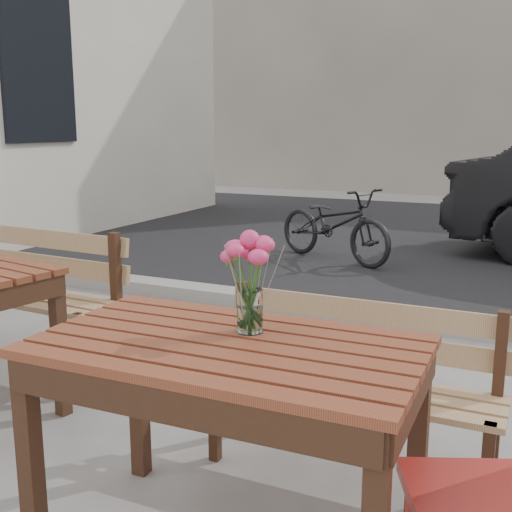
{
  "coord_description": "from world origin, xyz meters",
  "views": [
    {
      "loc": [
        0.93,
        -1.76,
        1.53
      ],
      "look_at": [
        -0.02,
        0.25,
        1.07
      ],
      "focal_mm": 45.0,
      "sensor_mm": 36.0,
      "label": 1
    }
  ],
  "objects": [
    {
      "name": "second_bench",
      "position": [
        -2.12,
        1.23,
        0.56
      ],
      "size": [
        1.5,
        0.51,
        0.92
      ],
      "rotation": [
        0.0,
        0.0,
        -0.05
      ],
      "color": "#A37F54",
      "rests_on": "ground"
    },
    {
      "name": "bicycle",
      "position": [
        -1.32,
        5.09,
        0.42
      ],
      "size": [
        1.7,
        1.16,
        0.84
      ],
      "primitive_type": "imported",
      "rotation": [
        0.0,
        0.0,
        1.15
      ],
      "color": "black",
      "rests_on": "ground"
    },
    {
      "name": "main_bench",
      "position": [
        0.18,
        0.86,
        0.49
      ],
      "size": [
        1.29,
        0.39,
        0.8
      ],
      "rotation": [
        0.0,
        0.0,
        0.0
      ],
      "color": "#A37F54",
      "rests_on": "ground"
    },
    {
      "name": "street",
      "position": [
        0.0,
        5.06,
        0.03
      ],
      "size": [
        30.0,
        8.12,
        0.12
      ],
      "color": "black",
      "rests_on": "ground"
    },
    {
      "name": "main_vase",
      "position": [
        -0.02,
        0.2,
        1.03
      ],
      "size": [
        0.2,
        0.2,
        0.36
      ],
      "color": "white",
      "rests_on": "main_table"
    },
    {
      "name": "main_table",
      "position": [
        -0.04,
        0.07,
        0.67
      ],
      "size": [
        1.32,
        0.79,
        0.81
      ],
      "rotation": [
        0.0,
        0.0,
        0.02
      ],
      "color": "brown",
      "rests_on": "ground"
    }
  ]
}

